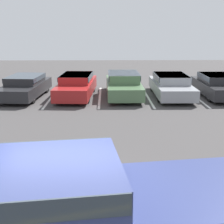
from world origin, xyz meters
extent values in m
cube|color=white|center=(-4.80, 11.31, 0.00)|extent=(0.12, 5.14, 0.01)
cube|color=white|center=(-2.19, 11.31, 0.00)|extent=(0.12, 5.14, 0.01)
cube|color=white|center=(0.41, 11.31, 0.00)|extent=(0.12, 5.14, 0.01)
cube|color=white|center=(3.02, 11.31, 0.00)|extent=(0.12, 5.14, 0.01)
cube|color=white|center=(5.63, 11.31, 0.00)|extent=(0.12, 5.14, 0.01)
cube|color=navy|center=(0.19, -0.94, 0.76)|extent=(6.28, 2.84, 0.94)
cube|color=navy|center=(-0.11, -0.98, 1.50)|extent=(2.41, 2.18, 0.56)
cube|color=#2D3842|center=(-0.11, -0.98, 1.63)|extent=(2.37, 2.24, 0.31)
cube|color=navy|center=(2.08, -0.70, 1.18)|extent=(2.48, 2.27, 0.13)
cylinder|color=black|center=(1.88, 0.14, 0.48)|extent=(0.98, 0.45, 0.95)
cylinder|color=#ADADB2|center=(1.88, 0.14, 0.48)|extent=(0.56, 0.41, 0.52)
cube|color=#232326|center=(-3.57, 11.32, 0.48)|extent=(2.10, 4.52, 0.58)
cube|color=#232326|center=(-3.56, 11.41, 0.97)|extent=(1.72, 2.40, 0.40)
cube|color=#2D3842|center=(-3.56, 11.41, 1.05)|extent=(1.79, 2.36, 0.24)
cylinder|color=black|center=(-2.92, 9.99, 0.34)|extent=(0.28, 0.69, 0.67)
cylinder|color=#ADADB2|center=(-2.92, 9.99, 0.34)|extent=(0.27, 0.39, 0.37)
cylinder|color=black|center=(-4.41, 10.11, 0.34)|extent=(0.28, 0.69, 0.67)
cylinder|color=#ADADB2|center=(-4.41, 10.11, 0.34)|extent=(0.27, 0.39, 0.37)
cylinder|color=black|center=(-2.72, 12.53, 0.34)|extent=(0.28, 0.69, 0.67)
cylinder|color=#ADADB2|center=(-2.72, 12.53, 0.34)|extent=(0.27, 0.39, 0.37)
cylinder|color=black|center=(-4.21, 12.65, 0.34)|extent=(0.28, 0.69, 0.67)
cylinder|color=#ADADB2|center=(-4.21, 12.65, 0.34)|extent=(0.27, 0.39, 0.37)
cube|color=maroon|center=(-0.84, 11.44, 0.49)|extent=(2.02, 4.81, 0.63)
cube|color=maroon|center=(-0.83, 11.54, 1.01)|extent=(1.67, 2.54, 0.41)
cube|color=#2D3842|center=(-0.83, 11.54, 1.09)|extent=(1.74, 2.50, 0.25)
cylinder|color=black|center=(-0.19, 10.03, 0.32)|extent=(0.26, 0.65, 0.63)
cylinder|color=#ADADB2|center=(-0.19, 10.03, 0.32)|extent=(0.26, 0.36, 0.35)
cylinder|color=black|center=(-1.66, 10.13, 0.32)|extent=(0.26, 0.65, 0.63)
cylinder|color=#ADADB2|center=(-1.66, 10.13, 0.32)|extent=(0.26, 0.36, 0.35)
cylinder|color=black|center=(-0.02, 12.76, 0.32)|extent=(0.26, 0.65, 0.63)
cylinder|color=#ADADB2|center=(-0.02, 12.76, 0.32)|extent=(0.26, 0.36, 0.35)
cylinder|color=black|center=(-1.48, 12.85, 0.32)|extent=(0.26, 0.65, 0.63)
cylinder|color=#ADADB2|center=(-1.48, 12.85, 0.32)|extent=(0.26, 0.36, 0.35)
cube|color=#4C6B47|center=(1.70, 11.52, 0.50)|extent=(1.84, 4.76, 0.63)
cube|color=#4C6B47|center=(1.70, 11.61, 1.05)|extent=(1.59, 2.48, 0.47)
cube|color=#2D3842|center=(1.70, 11.61, 1.14)|extent=(1.67, 2.43, 0.28)
cylinder|color=black|center=(2.49, 10.16, 0.33)|extent=(0.22, 0.67, 0.67)
cylinder|color=#ADADB2|center=(2.49, 10.16, 0.33)|extent=(0.23, 0.37, 0.37)
cylinder|color=black|center=(0.95, 10.14, 0.33)|extent=(0.22, 0.67, 0.67)
cylinder|color=#ADADB2|center=(0.95, 10.14, 0.33)|extent=(0.23, 0.37, 0.37)
cylinder|color=black|center=(2.45, 12.90, 0.33)|extent=(0.22, 0.67, 0.67)
cylinder|color=#ADADB2|center=(2.45, 12.90, 0.33)|extent=(0.23, 0.37, 0.37)
cylinder|color=black|center=(0.92, 12.88, 0.33)|extent=(0.22, 0.67, 0.67)
cylinder|color=#ADADB2|center=(0.92, 12.88, 0.33)|extent=(0.23, 0.37, 0.37)
cube|color=gray|center=(4.29, 11.44, 0.48)|extent=(1.88, 4.75, 0.58)
cube|color=gray|center=(4.29, 11.53, 0.98)|extent=(1.64, 2.48, 0.42)
cube|color=#2D3842|center=(4.29, 11.53, 1.06)|extent=(1.71, 2.43, 0.25)
cylinder|color=black|center=(5.06, 10.06, 0.34)|extent=(0.23, 0.68, 0.67)
cylinder|color=#ADADB2|center=(5.06, 10.06, 0.34)|extent=(0.24, 0.37, 0.37)
cylinder|color=black|center=(3.48, 10.07, 0.34)|extent=(0.23, 0.68, 0.67)
cylinder|color=#ADADB2|center=(3.48, 10.07, 0.34)|extent=(0.24, 0.37, 0.37)
cylinder|color=black|center=(5.09, 12.80, 0.34)|extent=(0.23, 0.68, 0.67)
cylinder|color=#ADADB2|center=(5.09, 12.80, 0.34)|extent=(0.24, 0.37, 0.37)
cylinder|color=black|center=(3.51, 12.82, 0.34)|extent=(0.23, 0.68, 0.67)
cylinder|color=#ADADB2|center=(3.51, 12.82, 0.34)|extent=(0.24, 0.37, 0.37)
cube|color=#232326|center=(6.82, 11.38, 0.48)|extent=(1.79, 4.34, 0.60)
cube|color=#232326|center=(6.82, 11.46, 0.98)|extent=(1.57, 2.26, 0.41)
cube|color=#2D3842|center=(6.82, 11.46, 1.06)|extent=(1.65, 2.21, 0.25)
cylinder|color=black|center=(6.05, 10.12, 0.32)|extent=(0.21, 0.65, 0.65)
cylinder|color=#ADADB2|center=(6.05, 10.12, 0.32)|extent=(0.22, 0.36, 0.36)
cylinder|color=black|center=(7.59, 12.64, 0.32)|extent=(0.21, 0.65, 0.65)
cylinder|color=#ADADB2|center=(7.59, 12.64, 0.32)|extent=(0.22, 0.36, 0.36)
cylinder|color=black|center=(6.05, 12.64, 0.32)|extent=(0.21, 0.65, 0.65)
cylinder|color=#ADADB2|center=(6.05, 12.64, 0.32)|extent=(0.22, 0.36, 0.36)
camera|label=1|loc=(0.76, -5.18, 3.73)|focal=50.00mm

